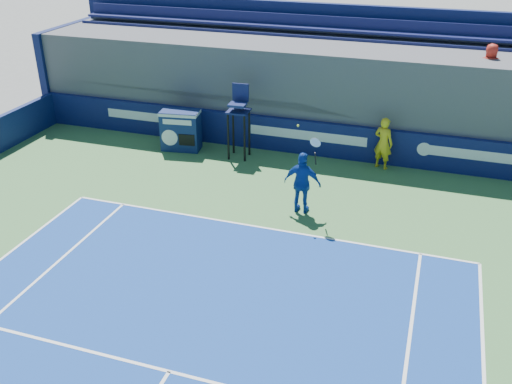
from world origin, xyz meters
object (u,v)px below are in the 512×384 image
(ball_person, at_px, (383,143))
(match_clock, at_px, (181,129))
(umpire_chair, at_px, (239,114))
(tennis_player, at_px, (303,183))

(ball_person, bearing_deg, match_clock, 24.63)
(umpire_chair, distance_m, tennis_player, 4.31)
(umpire_chair, relative_size, tennis_player, 0.96)
(match_clock, relative_size, umpire_chair, 0.57)
(ball_person, height_order, umpire_chair, umpire_chair)
(umpire_chair, bearing_deg, match_clock, 179.88)
(ball_person, distance_m, tennis_player, 4.05)
(ball_person, xyz_separation_m, umpire_chair, (-4.66, -0.58, 0.66))
(ball_person, relative_size, umpire_chair, 0.69)
(umpire_chair, xyz_separation_m, tennis_player, (2.94, -3.08, -0.63))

